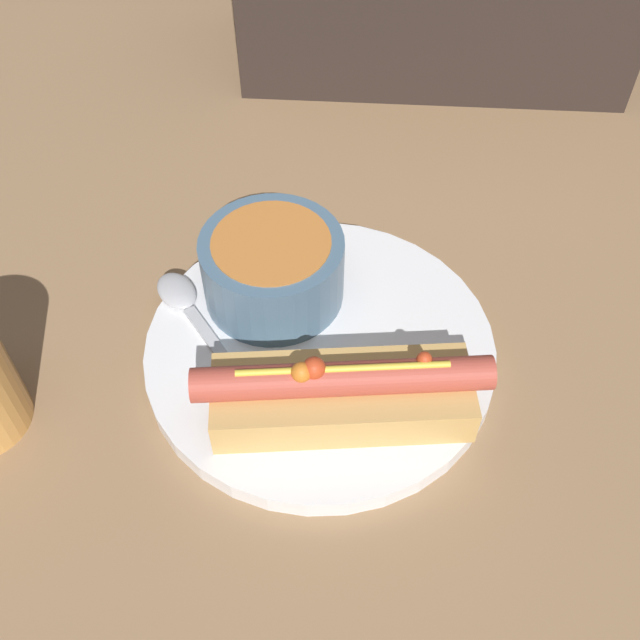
% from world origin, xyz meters
% --- Properties ---
extents(ground_plane, '(4.00, 4.00, 0.00)m').
position_xyz_m(ground_plane, '(0.00, 0.00, 0.00)').
color(ground_plane, '#93704C').
extents(dinner_plate, '(0.26, 0.26, 0.02)m').
position_xyz_m(dinner_plate, '(0.00, 0.00, 0.01)').
color(dinner_plate, white).
rests_on(dinner_plate, ground_plane).
extents(hot_dog, '(0.20, 0.08, 0.06)m').
position_xyz_m(hot_dog, '(0.02, -0.06, 0.04)').
color(hot_dog, tan).
rests_on(hot_dog, dinner_plate).
extents(soup_bowl, '(0.11, 0.11, 0.06)m').
position_xyz_m(soup_bowl, '(-0.04, 0.05, 0.05)').
color(soup_bowl, slate).
rests_on(soup_bowl, dinner_plate).
extents(spoon, '(0.11, 0.13, 0.01)m').
position_xyz_m(spoon, '(-0.10, 0.02, 0.02)').
color(spoon, '#B7B7BC').
rests_on(spoon, dinner_plate).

